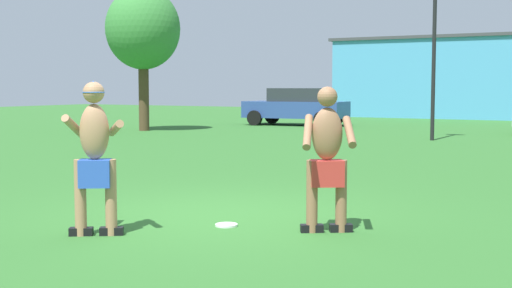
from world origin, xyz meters
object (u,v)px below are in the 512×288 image
Objects in this scene: player_in_red at (327,156)px; car_blue_mid_lot at (297,106)px; frisbee at (226,225)px; lamp_post at (434,29)px; player_with_cap at (95,151)px; tree_near_building at (143,30)px.

player_in_red reaches higher than car_blue_mid_lot.
player_in_red is at bearing 13.15° from frisbee.
lamp_post reaches higher than car_blue_mid_lot.
tree_near_building is at bearing 126.87° from player_with_cap.
frisbee is 18.39m from tree_near_building.
player_with_cap is 15.47m from lamp_post.
car_blue_mid_lot is 0.83× the size of tree_near_building.
frisbee is at bearing -84.79° from lamp_post.
frisbee is 14.59m from lamp_post.
lamp_post is (7.20, -5.28, 2.57)m from car_blue_mid_lot.
frisbee is 0.05× the size of tree_near_building.
player_with_cap is at bearing -70.02° from car_blue_mid_lot.
player_in_red is (2.19, 1.42, -0.07)m from player_with_cap.
player_with_cap is 1.79m from frisbee.
tree_near_building reaches higher than player_in_red.
lamp_post reaches higher than frisbee.
player_with_cap is at bearing -88.97° from lamp_post.
player_with_cap is 0.39× the size of car_blue_mid_lot.
player_in_red is at bearing -45.08° from tree_near_building.
car_blue_mid_lot is at bearing 116.81° from player_in_red.
tree_near_building is at bearing -176.37° from lamp_post.
player_in_red is 6.20× the size of frisbee.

